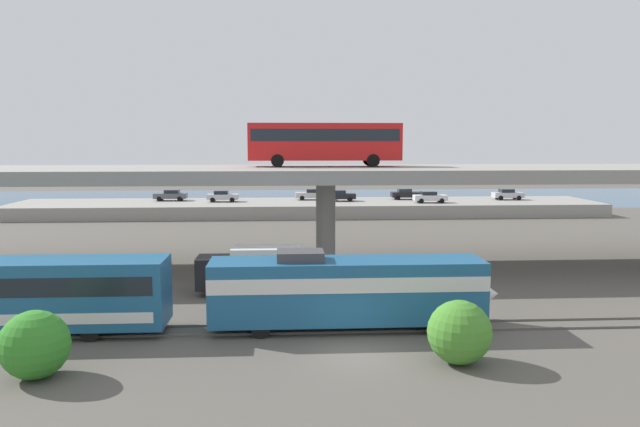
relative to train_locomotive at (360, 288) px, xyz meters
name	(u,v)px	position (x,y,z in m)	size (l,w,h in m)	color
ground_plane	(356,355)	(-0.71, -4.00, -2.19)	(260.00, 260.00, 0.00)	#565149
rail_strip_near	(348,332)	(-0.71, -0.78, -2.13)	(110.00, 0.12, 0.12)	#59544C
rail_strip_far	(345,323)	(-0.71, 0.78, -2.13)	(110.00, 0.12, 0.12)	#59544C
train_locomotive	(360,288)	(0.00, 0.00, 0.00)	(15.17, 3.04, 4.18)	#1E5984
highway_overpass	(326,176)	(-0.71, 16.00, 4.94)	(96.00, 11.60, 7.78)	gray
transit_bus_on_overpass	(325,140)	(-0.68, 17.60, 7.65)	(12.00, 2.68, 3.40)	red
service_truck_west	(254,269)	(-5.92, 7.82, -0.56)	(6.80, 2.46, 3.04)	black
pier_parking_lot	(308,208)	(-0.71, 51.00, -1.35)	(77.72, 12.54, 1.68)	gray
parked_car_0	(171,195)	(-19.34, 53.42, 0.26)	(4.40, 1.94, 1.50)	#515459
parked_car_1	(430,197)	(15.34, 48.56, 0.26)	(4.38, 1.84, 1.50)	silver
parked_car_2	(508,194)	(27.10, 52.04, 0.26)	(4.12, 1.83, 1.50)	#B7B7BC
parked_car_3	(340,195)	(3.67, 51.47, 0.26)	(4.15, 1.86, 1.50)	black
parked_car_4	(313,194)	(0.06, 53.65, 0.26)	(4.64, 1.91, 1.50)	#B7B7BC
parked_car_5	(223,196)	(-12.13, 51.55, 0.26)	(4.17, 1.85, 1.50)	#B7B7BC
parked_car_6	(406,194)	(13.08, 53.44, 0.26)	(4.10, 1.89, 1.50)	black
harbor_water	(302,198)	(-0.71, 74.00, -2.19)	(140.00, 36.00, 0.01)	#2D5170
shrub_left	(35,345)	(-14.29, -5.95, -0.76)	(2.86, 2.86, 2.86)	#318126
shrub_right	(459,332)	(3.74, -5.33, -0.77)	(2.84, 2.84, 2.84)	#45892B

